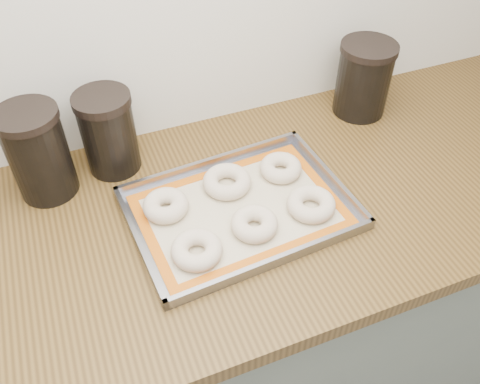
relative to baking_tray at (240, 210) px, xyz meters
name	(u,v)px	position (x,y,z in m)	size (l,w,h in m)	color
cabinet	(254,316)	(0.05, 0.02, -0.48)	(3.00, 0.65, 0.86)	#5D6458
countertop	(257,207)	(0.05, 0.02, -0.03)	(3.06, 0.68, 0.04)	brown
baking_tray	(240,210)	(0.00, 0.00, 0.00)	(0.48, 0.36, 0.03)	gray
baking_mat	(240,210)	(0.00, 0.00, 0.00)	(0.44, 0.32, 0.00)	#C6B793
bagel_front_left	(197,250)	(-0.12, -0.08, 0.02)	(0.10, 0.10, 0.03)	beige
bagel_front_mid	(254,224)	(0.01, -0.06, 0.02)	(0.10, 0.10, 0.04)	beige
bagel_front_right	(311,204)	(0.14, -0.05, 0.01)	(0.10, 0.10, 0.03)	beige
bagel_back_left	(166,206)	(-0.15, 0.06, 0.02)	(0.10, 0.10, 0.04)	beige
bagel_back_mid	(227,182)	(0.00, 0.08, 0.01)	(0.11, 0.11, 0.03)	beige
bagel_back_right	(281,168)	(0.13, 0.08, 0.01)	(0.10, 0.10, 0.03)	beige
canister_left	(38,153)	(-0.37, 0.22, 0.10)	(0.13, 0.13, 0.21)	black
canister_mid	(109,132)	(-0.22, 0.25, 0.09)	(0.13, 0.13, 0.19)	black
canister_right	(364,79)	(0.43, 0.23, 0.09)	(0.14, 0.14, 0.19)	black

